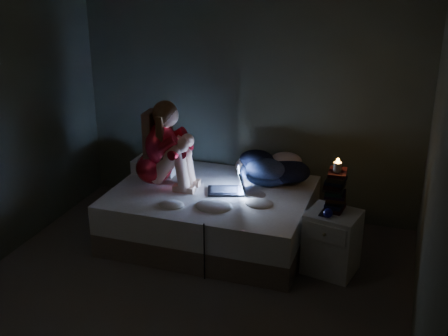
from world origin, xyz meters
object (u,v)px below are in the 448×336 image
at_px(phone, 326,214).
at_px(candle, 337,171).
at_px(woman, 153,143).
at_px(bed, 212,215).
at_px(nightstand, 332,242).
at_px(laptop, 226,180).

bearing_deg(phone, candle, 63.07).
xyz_separation_m(woman, phone, (1.70, -0.24, -0.36)).
relative_size(bed, nightstand, 3.26).
bearing_deg(woman, laptop, 1.73).
height_order(bed, candle, candle).
bearing_deg(bed, phone, -14.24).
relative_size(woman, laptop, 2.45).
bearing_deg(woman, bed, 1.30).
distance_m(candle, phone, 0.38).
xyz_separation_m(woman, candle, (1.76, -0.11, -0.01)).
xyz_separation_m(bed, nightstand, (1.20, -0.23, 0.03)).
relative_size(nightstand, phone, 4.06).
relative_size(laptop, phone, 2.51).
height_order(woman, nightstand, woman).
bearing_deg(woman, phone, -11.23).
xyz_separation_m(candle, phone, (-0.05, -0.13, -0.35)).
xyz_separation_m(bed, woman, (-0.57, -0.04, 0.68)).
xyz_separation_m(laptop, nightstand, (1.06, -0.24, -0.35)).
height_order(laptop, nightstand, laptop).
relative_size(candle, phone, 0.57).
bearing_deg(woman, nightstand, -9.03).
distance_m(bed, nightstand, 1.22).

